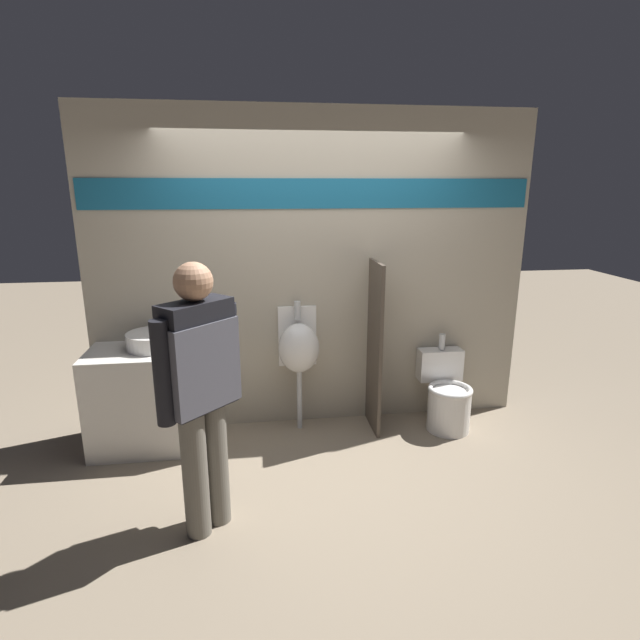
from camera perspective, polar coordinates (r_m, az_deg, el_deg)
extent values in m
plane|color=gray|center=(4.18, 0.33, -14.65)|extent=(16.00, 16.00, 0.00)
cube|color=#B2A893|center=(4.29, -0.78, 5.37)|extent=(3.76, 0.06, 2.70)
cube|color=#19668E|center=(4.19, -0.75, 14.25)|extent=(3.69, 0.01, 0.24)
cube|color=silver|center=(4.31, -18.67, -8.48)|extent=(0.94, 0.56, 0.82)
cylinder|color=white|center=(4.19, -18.41, -2.20)|extent=(0.43, 0.43, 0.13)
cylinder|color=silver|center=(4.30, -18.21, 0.09)|extent=(0.03, 0.03, 0.14)
cube|color=black|center=(4.01, -15.49, -3.61)|extent=(0.07, 0.14, 0.01)
cube|color=#4C4238|center=(4.29, 6.26, -3.16)|extent=(0.03, 0.44, 1.48)
cylinder|color=silver|center=(4.41, -2.36, -9.00)|extent=(0.04, 0.04, 0.55)
ellipsoid|color=white|center=(4.24, -2.42, -3.22)|extent=(0.35, 0.29, 0.43)
cube|color=white|center=(4.36, -2.61, -1.84)|extent=(0.33, 0.02, 0.53)
cylinder|color=silver|center=(4.26, -2.60, 1.10)|extent=(0.06, 0.06, 0.16)
cylinder|color=white|center=(4.56, 14.50, -9.94)|extent=(0.37, 0.37, 0.37)
torus|color=white|center=(4.48, 14.66, -7.68)|extent=(0.38, 0.38, 0.04)
cube|color=white|center=(4.67, 13.51, -4.94)|extent=(0.39, 0.16, 0.28)
cylinder|color=silver|center=(4.58, 13.77, -2.41)|extent=(0.06, 0.06, 0.14)
cylinder|color=#666056|center=(3.21, -14.07, -16.75)|extent=(0.15, 0.15, 0.81)
cylinder|color=#666056|center=(3.29, -11.81, -15.71)|extent=(0.15, 0.15, 0.81)
cube|color=black|center=(2.94, -13.75, -4.01)|extent=(0.43, 0.43, 0.64)
cube|color=#4C4C56|center=(2.96, -13.69, -4.95)|extent=(0.47, 0.46, 0.51)
cylinder|color=black|center=(2.82, -17.54, -5.84)|extent=(0.10, 0.10, 0.59)
cylinder|color=black|center=(3.10, -10.24, -3.45)|extent=(0.10, 0.10, 0.59)
sphere|color=#A87A5B|center=(2.83, -14.30, 4.27)|extent=(0.22, 0.22, 0.22)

